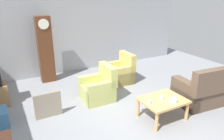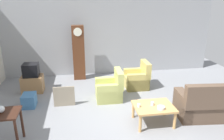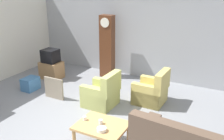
{
  "view_description": "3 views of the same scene",
  "coord_description": "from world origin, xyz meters",
  "px_view_note": "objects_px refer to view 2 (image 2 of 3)",
  "views": [
    {
      "loc": [
        -2.5,
        -3.52,
        2.67
      ],
      "look_at": [
        -0.1,
        0.89,
        0.84
      ],
      "focal_mm": 33.97,
      "sensor_mm": 36.0,
      "label": 1
    },
    {
      "loc": [
        -1.3,
        -4.92,
        2.99
      ],
      "look_at": [
        -0.41,
        0.6,
        1.11
      ],
      "focal_mm": 34.66,
      "sensor_mm": 36.0,
      "label": 2
    },
    {
      "loc": [
        2.63,
        -4.13,
        3.12
      ],
      "look_at": [
        0.01,
        0.89,
        1.11
      ],
      "focal_mm": 41.41,
      "sensor_mm": 36.0,
      "label": 3
    }
  ],
  "objects_px": {
    "couch_floral": "(219,105)",
    "framed_picture_leaning": "(64,96)",
    "armchair_olive_near": "(110,90)",
    "cup_blue_rimmed": "(152,104)",
    "armchair_olive_far": "(138,79)",
    "storage_box_blue": "(29,100)",
    "tv_stand_cabinet": "(33,84)",
    "tv_crt": "(31,70)",
    "cup_white_porcelain": "(139,105)",
    "grandfather_clock": "(79,53)",
    "glass_dome_cloche": "(1,109)",
    "bowl_white_stacked": "(161,108)",
    "coffee_table_wood": "(154,108)"
  },
  "relations": [
    {
      "from": "couch_floral",
      "to": "framed_picture_leaning",
      "type": "height_order",
      "value": "couch_floral"
    },
    {
      "from": "armchair_olive_near",
      "to": "cup_blue_rimmed",
      "type": "bearing_deg",
      "value": -61.1
    },
    {
      "from": "armchair_olive_far",
      "to": "framed_picture_leaning",
      "type": "bearing_deg",
      "value": -158.09
    },
    {
      "from": "couch_floral",
      "to": "storage_box_blue",
      "type": "height_order",
      "value": "couch_floral"
    },
    {
      "from": "couch_floral",
      "to": "storage_box_blue",
      "type": "xyz_separation_m",
      "value": [
        -4.99,
        1.4,
        -0.17
      ]
    },
    {
      "from": "tv_stand_cabinet",
      "to": "tv_crt",
      "type": "xyz_separation_m",
      "value": [
        0.0,
        0.0,
        0.49
      ]
    },
    {
      "from": "cup_white_porcelain",
      "to": "cup_blue_rimmed",
      "type": "distance_m",
      "value": 0.35
    },
    {
      "from": "armchair_olive_far",
      "to": "grandfather_clock",
      "type": "relative_size",
      "value": 0.45
    },
    {
      "from": "tv_stand_cabinet",
      "to": "tv_crt",
      "type": "height_order",
      "value": "tv_crt"
    },
    {
      "from": "grandfather_clock",
      "to": "cup_white_porcelain",
      "type": "height_order",
      "value": "grandfather_clock"
    },
    {
      "from": "glass_dome_cloche",
      "to": "bowl_white_stacked",
      "type": "relative_size",
      "value": 0.82
    },
    {
      "from": "glass_dome_cloche",
      "to": "bowl_white_stacked",
      "type": "xyz_separation_m",
      "value": [
        3.48,
        0.11,
        -0.32
      ]
    },
    {
      "from": "armchair_olive_near",
      "to": "coffee_table_wood",
      "type": "distance_m",
      "value": 1.73
    },
    {
      "from": "glass_dome_cloche",
      "to": "cup_white_porcelain",
      "type": "relative_size",
      "value": 1.82
    },
    {
      "from": "framed_picture_leaning",
      "to": "storage_box_blue",
      "type": "bearing_deg",
      "value": 172.52
    },
    {
      "from": "armchair_olive_near",
      "to": "grandfather_clock",
      "type": "distance_m",
      "value": 2.24
    },
    {
      "from": "couch_floral",
      "to": "coffee_table_wood",
      "type": "bearing_deg",
      "value": 179.82
    },
    {
      "from": "grandfather_clock",
      "to": "tv_crt",
      "type": "bearing_deg",
      "value": -147.82
    },
    {
      "from": "coffee_table_wood",
      "to": "cup_blue_rimmed",
      "type": "xyz_separation_m",
      "value": [
        -0.03,
        0.02,
        0.11
      ]
    },
    {
      "from": "tv_crt",
      "to": "bowl_white_stacked",
      "type": "relative_size",
      "value": 2.7
    },
    {
      "from": "cup_blue_rimmed",
      "to": "storage_box_blue",
      "type": "bearing_deg",
      "value": 156.64
    },
    {
      "from": "storage_box_blue",
      "to": "cup_blue_rimmed",
      "type": "xyz_separation_m",
      "value": [
        3.19,
        -1.38,
        0.34
      ]
    },
    {
      "from": "grandfather_clock",
      "to": "cup_blue_rimmed",
      "type": "height_order",
      "value": "grandfather_clock"
    },
    {
      "from": "framed_picture_leaning",
      "to": "bowl_white_stacked",
      "type": "xyz_separation_m",
      "value": [
        2.33,
        -1.46,
        0.22
      ]
    },
    {
      "from": "couch_floral",
      "to": "glass_dome_cloche",
      "type": "xyz_separation_m",
      "value": [
        -5.14,
        -0.29,
        0.48
      ]
    },
    {
      "from": "tv_stand_cabinet",
      "to": "grandfather_clock",
      "type": "bearing_deg",
      "value": 32.18
    },
    {
      "from": "armchair_olive_near",
      "to": "tv_stand_cabinet",
      "type": "xyz_separation_m",
      "value": [
        -2.45,
        0.95,
        -0.03
      ]
    },
    {
      "from": "cup_blue_rimmed",
      "to": "glass_dome_cloche",
      "type": "bearing_deg",
      "value": -174.55
    },
    {
      "from": "tv_stand_cabinet",
      "to": "cup_white_porcelain",
      "type": "height_order",
      "value": "cup_white_porcelain"
    },
    {
      "from": "framed_picture_leaning",
      "to": "armchair_olive_far",
      "type": "bearing_deg",
      "value": 21.91
    },
    {
      "from": "coffee_table_wood",
      "to": "storage_box_blue",
      "type": "height_order",
      "value": "coffee_table_wood"
    },
    {
      "from": "cup_blue_rimmed",
      "to": "bowl_white_stacked",
      "type": "bearing_deg",
      "value": -56.13
    },
    {
      "from": "armchair_olive_near",
      "to": "storage_box_blue",
      "type": "xyz_separation_m",
      "value": [
        -2.37,
        -0.11,
        -0.12
      ]
    },
    {
      "from": "tv_crt",
      "to": "armchair_olive_far",
      "type": "bearing_deg",
      "value": -3.26
    },
    {
      "from": "armchair_olive_far",
      "to": "glass_dome_cloche",
      "type": "height_order",
      "value": "armchair_olive_far"
    },
    {
      "from": "couch_floral",
      "to": "grandfather_clock",
      "type": "xyz_separation_m",
      "value": [
        -3.51,
        3.44,
        0.67
      ]
    },
    {
      "from": "armchair_olive_far",
      "to": "tv_crt",
      "type": "xyz_separation_m",
      "value": [
        -3.53,
        0.2,
        0.46
      ]
    },
    {
      "from": "tv_stand_cabinet",
      "to": "storage_box_blue",
      "type": "bearing_deg",
      "value": -85.68
    },
    {
      "from": "tv_stand_cabinet",
      "to": "cup_white_porcelain",
      "type": "relative_size",
      "value": 8.44
    },
    {
      "from": "tv_crt",
      "to": "bowl_white_stacked",
      "type": "height_order",
      "value": "tv_crt"
    },
    {
      "from": "armchair_olive_far",
      "to": "coffee_table_wood",
      "type": "distance_m",
      "value": 2.27
    },
    {
      "from": "glass_dome_cloche",
      "to": "bowl_white_stacked",
      "type": "height_order",
      "value": "glass_dome_cloche"
    },
    {
      "from": "coffee_table_wood",
      "to": "glass_dome_cloche",
      "type": "distance_m",
      "value": 3.41
    },
    {
      "from": "cup_blue_rimmed",
      "to": "couch_floral",
      "type": "bearing_deg",
      "value": -0.84
    },
    {
      "from": "framed_picture_leaning",
      "to": "tv_crt",
      "type": "bearing_deg",
      "value": 132.26
    },
    {
      "from": "armchair_olive_near",
      "to": "glass_dome_cloche",
      "type": "distance_m",
      "value": 3.14
    },
    {
      "from": "glass_dome_cloche",
      "to": "cup_blue_rimmed",
      "type": "xyz_separation_m",
      "value": [
        3.34,
        0.32,
        -0.32
      ]
    },
    {
      "from": "couch_floral",
      "to": "tv_crt",
      "type": "distance_m",
      "value": 5.65
    },
    {
      "from": "grandfather_clock",
      "to": "bowl_white_stacked",
      "type": "xyz_separation_m",
      "value": [
        1.85,
        -3.62,
        -0.52
      ]
    },
    {
      "from": "couch_floral",
      "to": "bowl_white_stacked",
      "type": "distance_m",
      "value": 1.67
    }
  ]
}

